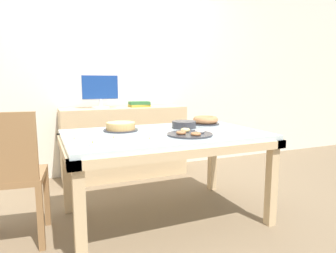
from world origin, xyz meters
The scene contains 15 objects.
ground_plane centered at (0.00, 0.00, 0.00)m, with size 12.00×12.00×0.00m, color #7A664C.
wall_back centered at (0.00, 1.54, 1.30)m, with size 8.00×0.10×2.60m, color silver.
dining_table centered at (0.00, 0.00, 0.64)m, with size 1.58×1.00×0.72m.
chair centered at (-1.12, 0.02, 0.52)m, with size 0.47×0.47×0.94m.
sideboard centered at (0.00, 1.24, 0.41)m, with size 1.44×0.44×0.83m.
computer_monitor centered at (-0.27, 1.24, 1.02)m, with size 0.42×0.20×0.38m.
book_stack centered at (0.19, 1.24, 0.86)m, with size 0.25×0.19×0.06m.
cake_chocolate_round centered at (-0.30, 0.22, 0.76)m, with size 0.29×0.29×0.07m.
cake_golden_bundt centered at (0.54, 0.27, 0.76)m, with size 0.27×0.27×0.08m.
pastry_platter centered at (0.13, -0.20, 0.74)m, with size 0.35×0.35×0.04m.
plate_stack centered at (0.25, 0.15, 0.75)m, with size 0.21×0.21×0.06m.
tealight_centre centered at (-0.61, -0.29, 0.73)m, with size 0.04×0.04×0.04m.
tealight_near_cakes centered at (-0.45, -0.17, 0.73)m, with size 0.04×0.04×0.04m.
tealight_right_edge centered at (-0.70, -0.09, 0.73)m, with size 0.04×0.04×0.04m.
tealight_left_edge centered at (-0.23, -0.30, 0.73)m, with size 0.04×0.04×0.04m.
Camera 1 is at (-0.91, -2.18, 1.12)m, focal length 32.00 mm.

